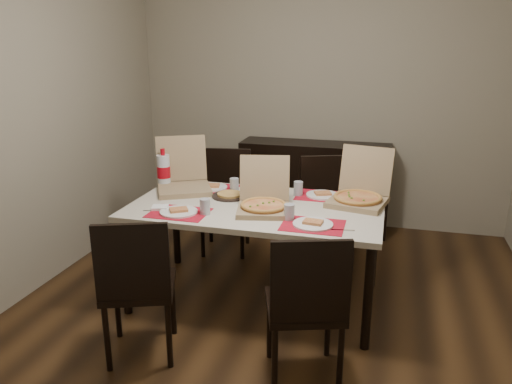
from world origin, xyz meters
TOP-DOWN VIEW (x-y plane):
  - ground at (0.00, 0.00)m, footprint 3.80×4.00m
  - room_walls at (0.00, 0.43)m, footprint 3.84×4.02m
  - sideboard at (0.00, 1.78)m, footprint 1.50×0.40m
  - dining_table at (-0.18, 0.16)m, footprint 1.80×1.00m
  - chair_near_left at (-0.67, -0.74)m, footprint 0.54×0.54m
  - chair_near_right at (0.34, -0.71)m, footprint 0.53×0.53m
  - chair_far_left at (-0.70, 1.05)m, footprint 0.48×0.48m
  - chair_far_right at (0.22, 1.00)m, footprint 0.54×0.54m
  - setting_near_left at (-0.62, -0.14)m, footprint 0.48×0.30m
  - setting_near_right at (0.24, -0.13)m, footprint 0.47×0.30m
  - setting_far_left at (-0.60, 0.47)m, footprint 0.49×0.30m
  - setting_far_right at (0.21, 0.49)m, footprint 0.50×0.30m
  - napkin_loose at (-0.13, 0.03)m, footprint 0.15×0.16m
  - pizza_box_center at (-0.10, 0.06)m, footprint 0.43×0.46m
  - pizza_box_right at (0.53, 0.40)m, footprint 0.47×0.50m
  - pizza_box_left at (-0.84, 0.38)m, footprint 0.56×0.58m
  - faina_plate at (-0.43, 0.30)m, footprint 0.27×0.27m
  - dip_bowl at (-0.14, 0.34)m, footprint 0.16×0.16m
  - soda_bottle at (-1.02, 0.41)m, footprint 0.11×0.11m

SIDE VIEW (x-z plane):
  - ground at x=0.00m, z-range -0.02..0.00m
  - sideboard at x=0.00m, z-range 0.00..0.90m
  - chair_near_left at x=-0.67m, z-range 0.05..0.98m
  - chair_near_right at x=0.34m, z-range 0.05..0.98m
  - chair_far_left at x=-0.70m, z-range 0.05..0.98m
  - chair_far_right at x=0.22m, z-range 0.05..0.98m
  - dining_table at x=-0.18m, z-range 0.31..1.06m
  - napkin_loose at x=-0.13m, z-range 0.75..0.77m
  - faina_plate at x=-0.43m, z-range 0.75..0.78m
  - dip_bowl at x=-0.14m, z-range 0.75..0.78m
  - setting_near_left at x=-0.62m, z-range 0.72..0.83m
  - setting_far_left at x=-0.60m, z-range 0.72..0.83m
  - setting_near_right at x=0.24m, z-range 0.72..0.83m
  - setting_far_right at x=0.21m, z-range 0.72..0.83m
  - pizza_box_center at x=-0.10m, z-range 0.63..0.99m
  - pizza_box_right at x=0.53m, z-range 0.61..1.00m
  - pizza_box_left at x=-0.84m, z-range 0.61..1.01m
  - soda_bottle at x=-1.02m, z-range 0.73..1.04m
  - room_walls at x=0.00m, z-range 0.42..3.04m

